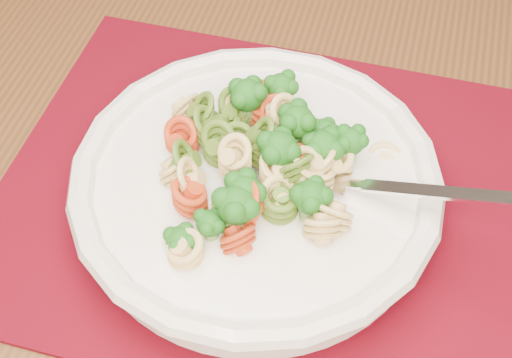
% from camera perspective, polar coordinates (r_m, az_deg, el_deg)
% --- Properties ---
extents(dining_table, '(1.70, 1.23, 0.77)m').
position_cam_1_polar(dining_table, '(0.73, 3.25, 1.94)').
color(dining_table, '#543117').
rests_on(dining_table, ground).
extents(placemat, '(0.50, 0.41, 0.00)m').
position_cam_1_polar(placemat, '(0.58, 1.82, -1.43)').
color(placemat, '#500311').
rests_on(placemat, dining_table).
extents(pasta_bowl, '(0.28, 0.28, 0.05)m').
position_cam_1_polar(pasta_bowl, '(0.55, 0.00, -0.55)').
color(pasta_bowl, white).
rests_on(pasta_bowl, placemat).
extents(pasta_broccoli_heap, '(0.24, 0.24, 0.06)m').
position_cam_1_polar(pasta_broccoli_heap, '(0.53, 0.00, 0.40)').
color(pasta_broccoli_heap, '#F1C977').
rests_on(pasta_broccoli_heap, pasta_bowl).
extents(fork, '(0.18, 0.02, 0.08)m').
position_cam_1_polar(fork, '(0.53, 6.14, -0.26)').
color(fork, silver).
rests_on(fork, pasta_bowl).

